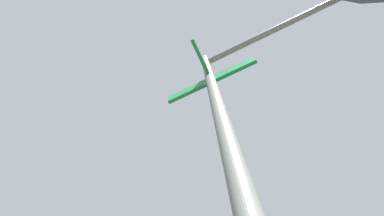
% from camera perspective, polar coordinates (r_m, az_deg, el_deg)
% --- Properties ---
extents(traffic_signal_near, '(1.96, 2.55, 5.50)m').
position_cam_1_polar(traffic_signal_near, '(2.94, 24.78, 14.22)').
color(traffic_signal_near, '#474C47').
rests_on(traffic_signal_near, ground_plane).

